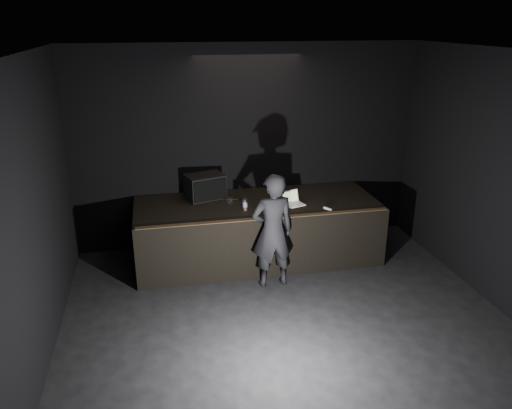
{
  "coord_description": "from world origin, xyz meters",
  "views": [
    {
      "loc": [
        -1.6,
        -4.82,
        3.86
      ],
      "look_at": [
        -0.11,
        2.3,
        1.13
      ],
      "focal_mm": 35.0,
      "sensor_mm": 36.0,
      "label": 1
    }
  ],
  "objects_px": {
    "laptop": "(293,201)",
    "beer_can": "(245,205)",
    "stage_riser": "(257,230)",
    "person": "(273,231)",
    "stage_monitor": "(205,187)"
  },
  "relations": [
    {
      "from": "laptop",
      "to": "beer_can",
      "type": "relative_size",
      "value": 2.07
    },
    {
      "from": "beer_can",
      "to": "person",
      "type": "bearing_deg",
      "value": -65.87
    },
    {
      "from": "stage_riser",
      "to": "beer_can",
      "type": "distance_m",
      "value": 0.71
    },
    {
      "from": "laptop",
      "to": "person",
      "type": "distance_m",
      "value": 0.93
    },
    {
      "from": "stage_monitor",
      "to": "person",
      "type": "xyz_separation_m",
      "value": [
        0.85,
        -1.34,
        -0.32
      ]
    },
    {
      "from": "stage_monitor",
      "to": "person",
      "type": "bearing_deg",
      "value": -74.5
    },
    {
      "from": "stage_riser",
      "to": "person",
      "type": "relative_size",
      "value": 2.25
    },
    {
      "from": "stage_riser",
      "to": "stage_monitor",
      "type": "distance_m",
      "value": 1.14
    },
    {
      "from": "beer_can",
      "to": "person",
      "type": "distance_m",
      "value": 0.75
    },
    {
      "from": "stage_monitor",
      "to": "beer_can",
      "type": "relative_size",
      "value": 3.96
    },
    {
      "from": "stage_riser",
      "to": "beer_can",
      "type": "bearing_deg",
      "value": -131.26
    },
    {
      "from": "stage_riser",
      "to": "person",
      "type": "distance_m",
      "value": 1.03
    },
    {
      "from": "beer_can",
      "to": "person",
      "type": "height_order",
      "value": "person"
    },
    {
      "from": "stage_riser",
      "to": "beer_can",
      "type": "height_order",
      "value": "beer_can"
    },
    {
      "from": "stage_monitor",
      "to": "stage_riser",
      "type": "bearing_deg",
      "value": -42.45
    }
  ]
}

